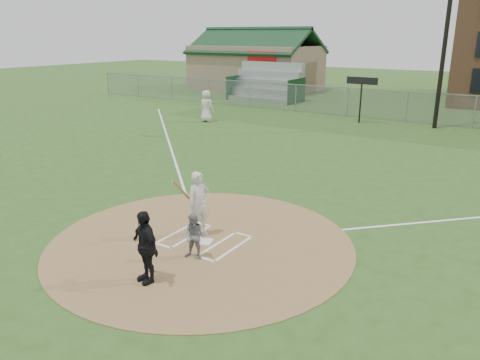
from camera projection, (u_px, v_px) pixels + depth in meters
The scene contains 14 objects.
ground at pixel (201, 243), 12.98m from camera, with size 140.00×140.00×0.00m, color #2B511B.
dirt_circle at pixel (201, 242), 12.97m from camera, with size 8.40×8.40×0.02m, color olive.
home_plate at pixel (204, 241), 12.97m from camera, with size 0.44×0.44×0.03m, color silver.
foul_line_third at pixel (169, 143), 24.85m from camera, with size 0.10×24.00×0.01m, color white.
catcher at pixel (195, 237), 11.87m from camera, with size 0.58×0.46×1.20m, color slate.
umpire at pixel (145, 247), 10.68m from camera, with size 1.02×0.43×1.75m, color black.
ondeck_player at pixel (206, 106), 30.61m from camera, with size 1.00×0.65×2.04m, color silver.
batters_boxes at pixel (204, 240), 13.09m from camera, with size 2.08×1.88×0.01m.
batter_at_plate at pixel (199, 204), 13.15m from camera, with size 0.73×1.11×1.88m.
outfield_fence at pixel (407, 107), 30.32m from camera, with size 56.08×0.08×2.03m.
bleachers at pixel (265, 82), 40.24m from camera, with size 6.08×3.20×3.20m.
clubhouse at pixel (256, 66), 48.03m from camera, with size 12.20×8.71×6.23m.
light_pole at pixel (448, 14), 26.81m from camera, with size 1.20×0.30×12.22m.
scoreboard_sign at pixel (362, 86), 29.76m from camera, with size 2.00×0.10×2.93m.
Camera 1 is at (7.34, -9.38, 5.54)m, focal length 35.00 mm.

